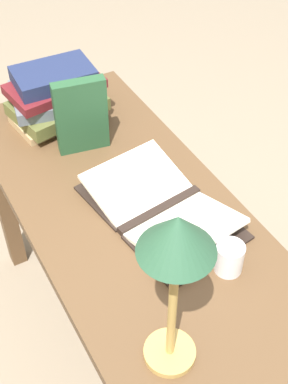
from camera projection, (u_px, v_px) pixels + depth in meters
The scene contains 7 objects.
ground_plane at pixel (134, 348), 2.00m from camera, with size 12.00×12.00×0.00m, color gray.
reading_desk at pixel (131, 238), 1.57m from camera, with size 1.34×0.57×0.75m.
open_book at pixel (160, 208), 1.46m from camera, with size 0.48×0.34×0.06m.
book_stack_tall at pixel (56, 96), 1.73m from camera, with size 0.26×0.32×0.19m.
book_standing_upright at pixel (80, 116), 1.59m from camera, with size 0.07×0.16×0.24m.
reading_lamp at pixel (176, 253), 0.93m from camera, with size 0.14×0.14×0.44m.
coffee_mug at pixel (229, 257), 1.31m from camera, with size 0.10×0.07×0.08m.
Camera 1 is at (-0.92, 0.47, 1.81)m, focal length 50.00 mm.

